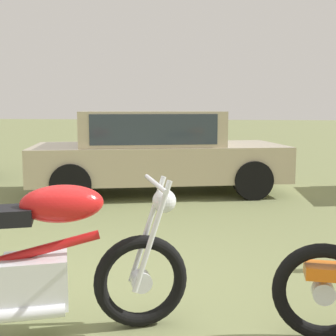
# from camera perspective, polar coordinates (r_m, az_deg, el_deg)

# --- Properties ---
(ground_plane) EXTENTS (120.00, 120.00, 0.00)m
(ground_plane) POSITION_cam_1_polar(r_m,az_deg,el_deg) (3.38, -13.05, -18.25)
(ground_plane) COLOR olive
(motorcycle_red) EXTENTS (1.91, 1.04, 1.02)m
(motorcycle_red) POSITION_cam_1_polar(r_m,az_deg,el_deg) (2.96, -16.78, -11.84)
(motorcycle_red) COLOR black
(motorcycle_red) RESTS_ON ground
(car_beige) EXTENTS (4.64, 2.95, 1.43)m
(car_beige) POSITION_cam_1_polar(r_m,az_deg,el_deg) (7.73, -1.71, 2.66)
(car_beige) COLOR #BCAD8C
(car_beige) RESTS_ON ground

